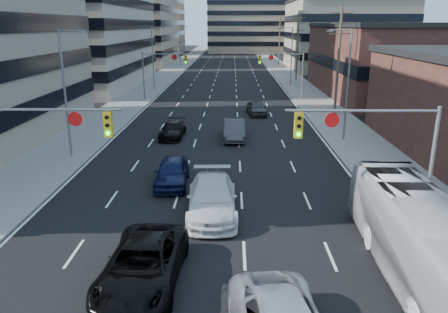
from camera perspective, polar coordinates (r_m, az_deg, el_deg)
road_surface at (r=140.64m, az=0.64°, el=13.06°), size 18.00×300.00×0.02m
sidewalk_left at (r=141.21m, az=-4.16°, el=13.06°), size 5.00×300.00×0.15m
sidewalk_right at (r=141.00m, az=5.44°, el=13.03°), size 5.00×300.00×0.15m
office_left_far at (r=113.19m, az=-12.23°, el=15.83°), size 20.00×30.00×16.00m
storefront_right_mid at (r=64.64m, az=22.18°, el=11.39°), size 20.00×30.00×9.00m
office_right_far at (r=101.17m, az=15.24°, el=14.99°), size 22.00×28.00×14.00m
bg_block_left at (r=153.15m, az=-10.32°, el=16.85°), size 24.00×24.00×20.00m
bg_block_right at (r=143.69m, az=13.98°, el=15.06°), size 22.00×22.00×12.00m
signal_near_left at (r=20.89m, az=-23.60°, el=1.67°), size 6.59×0.33×6.00m
signal_near_right at (r=19.96m, az=19.15°, el=1.50°), size 6.59×0.33×6.00m
signal_far_left at (r=56.26m, az=-8.19°, el=11.59°), size 6.09×0.33×6.00m
signal_far_right at (r=55.91m, az=7.88°, el=11.57°), size 6.09×0.33×6.00m
utility_pole_block at (r=47.73m, az=14.71°, el=12.09°), size 2.20×0.28×11.00m
utility_pole_midblock at (r=77.18m, az=9.57°, el=14.01°), size 2.20×0.28×11.00m
utility_pole_distant at (r=106.94m, az=7.25°, el=14.84°), size 2.20×0.28×11.00m
streetlight_left_near at (r=32.75m, az=-19.86°, el=8.43°), size 2.03×0.22×9.00m
streetlight_left_mid at (r=66.48m, az=-9.15°, el=12.99°), size 2.03×0.22×9.00m
streetlight_left_far at (r=101.08m, az=-5.63°, el=14.37°), size 2.03×0.22×9.00m
streetlight_right_near at (r=36.72m, az=15.66°, el=9.61°), size 2.03×0.22×9.00m
streetlight_right_far at (r=71.03m, az=8.71°, el=13.24°), size 2.03×0.22×9.00m
black_pickup at (r=16.81m, az=-10.55°, el=-13.72°), size 2.96×6.01×1.64m
white_van at (r=22.17m, az=-1.58°, el=-5.45°), size 2.71×6.15×1.76m
transit_bus at (r=18.06m, az=24.58°, el=-9.92°), size 3.02×11.71×3.25m
sedan_blue at (r=26.40m, az=-6.81°, el=-2.02°), size 2.04×4.77×1.60m
sedan_grey_center at (r=36.73m, az=1.36°, el=3.50°), size 1.74×4.96×1.63m
sedan_black_far at (r=37.56m, az=-6.72°, el=3.46°), size 2.06×4.69×1.34m
sedan_grey_right at (r=47.12m, az=4.26°, el=6.36°), size 2.33×4.60×1.50m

